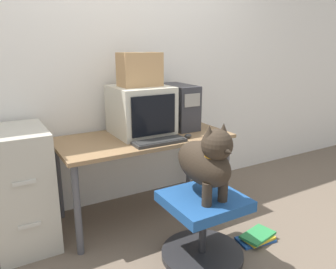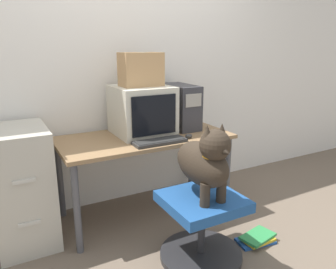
{
  "view_description": "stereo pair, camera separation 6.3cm",
  "coord_description": "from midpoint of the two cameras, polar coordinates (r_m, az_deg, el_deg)",
  "views": [
    {
      "loc": [
        -1.13,
        -2.02,
        1.45
      ],
      "look_at": [
        0.05,
        0.02,
        0.79
      ],
      "focal_mm": 35.0,
      "sensor_mm": 36.0,
      "label": 1
    },
    {
      "loc": [
        -1.08,
        -2.05,
        1.45
      ],
      "look_at": [
        0.05,
        0.02,
        0.79
      ],
      "focal_mm": 35.0,
      "sensor_mm": 36.0,
      "label": 2
    }
  ],
  "objects": [
    {
      "name": "desk",
      "position": [
        2.75,
        -3.45,
        -1.87
      ],
      "size": [
        1.41,
        0.69,
        0.71
      ],
      "color": "olive",
      "rests_on": "ground_plane"
    },
    {
      "name": "office_chair",
      "position": [
        2.33,
        6.69,
        -15.43
      ],
      "size": [
        0.57,
        0.57,
        0.46
      ],
      "color": "#262628",
      "rests_on": "ground_plane"
    },
    {
      "name": "filing_cabinet",
      "position": [
        2.63,
        -23.39,
        -8.31
      ],
      "size": [
        0.41,
        0.59,
        0.88
      ],
      "color": "#B7B2A3",
      "rests_on": "ground_plane"
    },
    {
      "name": "book_stack_floor",
      "position": [
        2.67,
        15.92,
        -17.08
      ],
      "size": [
        0.31,
        0.21,
        0.06
      ],
      "color": "#1E4C9E",
      "rests_on": "ground_plane"
    },
    {
      "name": "pc_tower",
      "position": [
        2.95,
        2.78,
        4.9
      ],
      "size": [
        0.2,
        0.43,
        0.39
      ],
      "color": "#333338",
      "rests_on": "desk"
    },
    {
      "name": "cardboard_box",
      "position": [
        2.71,
        -4.06,
        11.25
      ],
      "size": [
        0.33,
        0.2,
        0.27
      ],
      "color": "tan",
      "rests_on": "crt_monitor"
    },
    {
      "name": "crt_monitor",
      "position": [
        2.75,
        -3.9,
        4.25
      ],
      "size": [
        0.46,
        0.47,
        0.4
      ],
      "color": "beige",
      "rests_on": "desk"
    },
    {
      "name": "ground_plane",
      "position": [
        2.73,
        -0.01,
        -16.46
      ],
      "size": [
        12.0,
        12.0,
        0.0
      ],
      "primitive_type": "plane",
      "color": "#6B5B4C"
    },
    {
      "name": "wall_back",
      "position": [
        3.0,
        -7.09,
        12.66
      ],
      "size": [
        8.0,
        0.05,
        2.6
      ],
      "color": "white",
      "rests_on": "ground_plane"
    },
    {
      "name": "computer_mouse",
      "position": [
        2.65,
        4.3,
        -0.29
      ],
      "size": [
        0.06,
        0.04,
        0.04
      ],
      "color": "#333333",
      "rests_on": "desk"
    },
    {
      "name": "dog",
      "position": [
        2.12,
        7.31,
        -4.54
      ],
      "size": [
        0.23,
        0.52,
        0.52
      ],
      "color": "#33281E",
      "rests_on": "office_chair"
    },
    {
      "name": "keyboard",
      "position": [
        2.52,
        -0.73,
        -1.21
      ],
      "size": [
        0.42,
        0.15,
        0.03
      ],
      "color": "#2D2D2D",
      "rests_on": "desk"
    }
  ]
}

